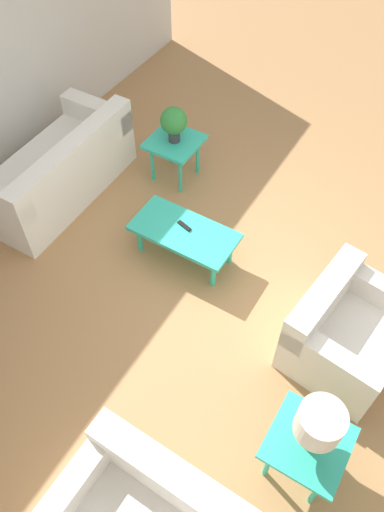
# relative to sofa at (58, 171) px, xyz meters

# --- Properties ---
(ground_plane) EXTENTS (14.00, 14.00, 0.00)m
(ground_plane) POSITION_rel_sofa_xyz_m (-2.24, 0.15, -0.31)
(ground_plane) COLOR #A87A4C
(sofa) EXTENTS (0.88, 1.82, 0.80)m
(sofa) POSITION_rel_sofa_xyz_m (0.00, 0.00, 0.00)
(sofa) COLOR white
(sofa) RESTS_ON ground_plane
(armchair) EXTENTS (0.93, 1.07, 0.74)m
(armchair) POSITION_rel_sofa_xyz_m (-3.35, 0.28, -0.01)
(armchair) COLOR silver
(armchair) RESTS_ON ground_plane
(coffee_table) EXTENTS (1.02, 0.51, 0.38)m
(coffee_table) POSITION_rel_sofa_xyz_m (-1.65, 0.07, 0.03)
(coffee_table) COLOR #2DB79E
(coffee_table) RESTS_ON ground_plane
(side_table_plant) EXTENTS (0.54, 0.54, 0.52)m
(side_table_plant) POSITION_rel_sofa_xyz_m (-0.94, -0.88, 0.13)
(side_table_plant) COLOR #2DB79E
(side_table_plant) RESTS_ON ground_plane
(side_table_lamp) EXTENTS (0.54, 0.54, 0.52)m
(side_table_lamp) POSITION_rel_sofa_xyz_m (-3.45, 1.35, 0.13)
(side_table_lamp) COLOR #2DB79E
(side_table_lamp) RESTS_ON ground_plane
(potted_plant) EXTENTS (0.29, 0.29, 0.40)m
(potted_plant) POSITION_rel_sofa_xyz_m (-0.94, -0.88, 0.45)
(potted_plant) COLOR #333338
(potted_plant) RESTS_ON side_table_plant
(table_lamp) EXTENTS (0.31, 0.31, 0.49)m
(table_lamp) POSITION_rel_sofa_xyz_m (-3.45, 1.35, 0.54)
(table_lamp) COLOR #997F4C
(table_lamp) RESTS_ON side_table_lamp
(remote_control) EXTENTS (0.16, 0.08, 0.02)m
(remote_control) POSITION_rel_sofa_xyz_m (-1.63, 0.03, 0.08)
(remote_control) COLOR black
(remote_control) RESTS_ON coffee_table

